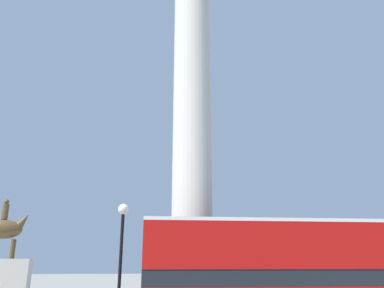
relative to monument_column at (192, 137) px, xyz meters
name	(u,v)px	position (x,y,z in m)	size (l,w,h in m)	color
monument_column	(192,137)	(0.00, 0.00, 0.00)	(4.58, 4.58, 22.26)	beige
bus_b	(287,278)	(2.77, -4.74, -6.82)	(10.57, 3.27, 4.46)	#A80F0C
street_lamp	(121,255)	(-3.31, -1.63, -6.00)	(0.46, 0.46, 5.45)	black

